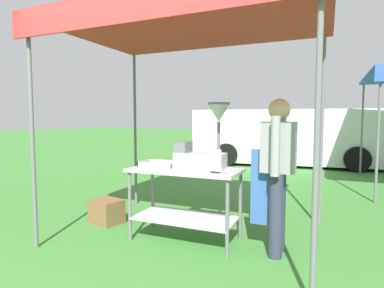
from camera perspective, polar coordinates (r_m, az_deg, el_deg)
ground_plane at (r=8.65m, az=11.99°, el=-4.96°), size 70.00×70.00×0.00m
stall_canopy at (r=3.80m, az=-0.64°, el=19.84°), size 3.03×2.17×2.51m
donut_cart at (r=3.66m, az=-1.25°, el=-7.89°), size 1.27×0.62×0.84m
donut_tray at (r=3.73m, az=-5.74°, el=-3.86°), size 0.45×0.28×0.07m
donut_fryer at (r=3.57m, az=2.12°, el=-0.52°), size 0.62×0.28×0.74m
menu_sign at (r=3.32m, az=4.25°, el=-3.41°), size 0.13×0.05×0.25m
vendor at (r=3.36m, az=15.19°, el=-4.21°), size 0.45×0.53×1.61m
supply_crate at (r=4.53m, az=-15.17°, el=-11.63°), size 0.48×0.41×0.32m
van_white at (r=10.29m, az=17.19°, el=1.36°), size 5.86×2.44×1.69m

